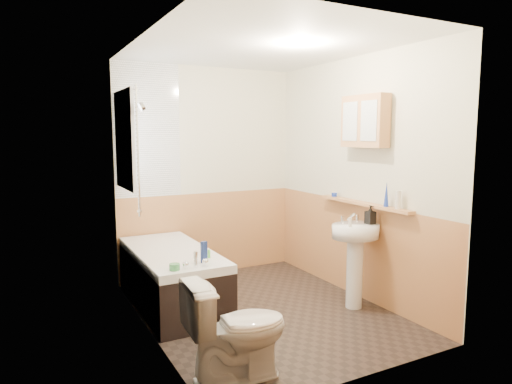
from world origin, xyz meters
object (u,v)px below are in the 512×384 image
Objects in this scene: bathtub at (172,276)px; sink at (355,249)px; medicine_cabinet at (365,121)px; pine_shelf at (363,204)px; toilet at (237,330)px.

bathtub is 1.67× the size of sink.
pine_shelf is at bearing 25.45° from medicine_cabinet.
medicine_cabinet is (0.17, 0.11, 1.24)m from sink.
toilet is at bearing -156.32° from pine_shelf.
sink is (1.60, 0.66, 0.24)m from toilet.
sink is at bearing -147.37° from pine_shelf.
bathtub is 1.24× the size of pine_shelf.
bathtub is at bearing 152.23° from sink.
medicine_cabinet is (-0.03, -0.01, 0.83)m from pine_shelf.
sink is at bearing -63.50° from toilet.
toilet is 0.77× the size of sink.
pine_shelf is at bearing -62.27° from toilet.
sink is 0.74× the size of pine_shelf.
medicine_cabinet reaches higher than toilet.
pine_shelf is (1.77, -0.78, 0.71)m from bathtub.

